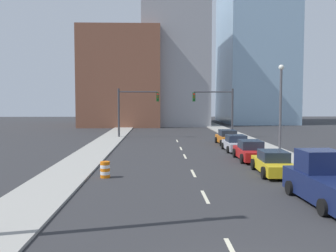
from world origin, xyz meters
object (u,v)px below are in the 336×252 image
at_px(traffic_barrel, 105,170).
at_px(sedan_red, 250,151).
at_px(street_lamp, 281,102).
at_px(sedan_orange, 227,138).
at_px(sedan_silver, 236,144).
at_px(traffic_signal_right, 220,105).
at_px(sedan_yellow, 273,163).
at_px(traffic_signal_left, 131,105).
at_px(pickup_truck_navy, 326,183).

distance_m(traffic_barrel, sedan_red, 11.82).
height_order(traffic_barrel, street_lamp, street_lamp).
bearing_deg(sedan_red, sedan_orange, 89.96).
distance_m(sedan_silver, sedan_orange, 5.26).
xyz_separation_m(traffic_signal_right, traffic_barrel, (-10.80, -24.13, -3.48)).
height_order(street_lamp, sedan_orange, street_lamp).
distance_m(traffic_signal_right, sedan_silver, 13.14).
xyz_separation_m(traffic_barrel, sedan_yellow, (10.12, 0.78, 0.19)).
bearing_deg(sedan_orange, traffic_signal_right, 85.41).
distance_m(traffic_barrel, sedan_yellow, 10.15).
bearing_deg(traffic_barrel, traffic_signal_left, 90.40).
bearing_deg(sedan_orange, sedan_silver, -93.25).
bearing_deg(street_lamp, traffic_signal_left, 131.26).
bearing_deg(traffic_signal_left, sedan_silver, -51.08).
xyz_separation_m(street_lamp, pickup_truck_navy, (-2.81, -14.63, -3.46)).
xyz_separation_m(traffic_signal_right, sedan_orange, (-0.49, -7.44, -3.28)).
height_order(street_lamp, sedan_yellow, street_lamp).
xyz_separation_m(traffic_signal_left, pickup_truck_navy, (10.57, -29.87, -3.05)).
distance_m(pickup_truck_navy, sedan_yellow, 6.53).
xyz_separation_m(traffic_barrel, street_lamp, (13.20, 8.89, 3.89)).
relative_size(traffic_signal_right, pickup_truck_navy, 1.11).
distance_m(traffic_signal_right, sedan_orange, 8.15).
bearing_deg(sedan_silver, traffic_signal_right, 87.06).
distance_m(pickup_truck_navy, sedan_red, 11.93).
distance_m(traffic_signal_left, pickup_truck_navy, 31.83).
relative_size(traffic_barrel, pickup_truck_navy, 0.18).
xyz_separation_m(pickup_truck_navy, sedan_silver, (-0.31, 17.17, -0.25)).
bearing_deg(sedan_orange, sedan_yellow, -91.48).
xyz_separation_m(traffic_signal_left, traffic_barrel, (0.17, -24.13, -3.48)).
relative_size(traffic_barrel, sedan_orange, 0.20).
height_order(traffic_signal_left, pickup_truck_navy, traffic_signal_left).
xyz_separation_m(sedan_red, sedan_silver, (0.01, 5.25, -0.04)).
relative_size(traffic_signal_right, sedan_yellow, 1.25).
height_order(traffic_barrel, sedan_silver, sedan_silver).
bearing_deg(traffic_signal_right, sedan_red, -92.32).
relative_size(street_lamp, sedan_orange, 1.59).
xyz_separation_m(sedan_yellow, sedan_silver, (-0.04, 10.65, -0.01)).
relative_size(traffic_barrel, street_lamp, 0.13).
xyz_separation_m(traffic_signal_right, sedan_silver, (-0.72, -12.70, -3.30)).
bearing_deg(traffic_signal_right, traffic_barrel, -114.11).
bearing_deg(sedan_red, traffic_barrel, -147.19).
bearing_deg(traffic_signal_left, sedan_yellow, -66.21).
bearing_deg(pickup_truck_navy, traffic_signal_left, 107.20).
xyz_separation_m(sedan_red, sedan_orange, (0.24, 10.50, -0.01)).
xyz_separation_m(street_lamp, sedan_silver, (-3.12, 2.55, -3.71)).
bearing_deg(traffic_signal_left, sedan_red, -60.28).
height_order(pickup_truck_navy, sedan_red, pickup_truck_navy).
height_order(sedan_yellow, sedan_orange, sedan_orange).
height_order(sedan_red, sedan_orange, sedan_red).
bearing_deg(traffic_signal_left, pickup_truck_navy, -70.52).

